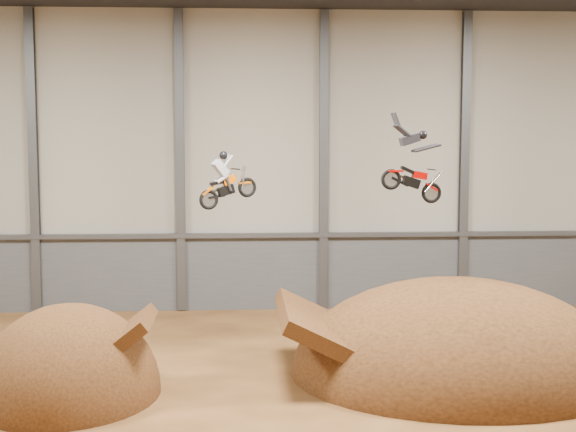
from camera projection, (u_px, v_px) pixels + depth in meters
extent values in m
plane|color=#4F2E15|center=(260.00, 419.00, 23.18)|extent=(40.00, 40.00, 0.00)
cube|color=#A49F91|center=(252.00, 161.00, 37.39)|extent=(40.00, 0.10, 14.00)
cube|color=#4E5156|center=(253.00, 273.00, 37.81)|extent=(39.80, 0.18, 3.50)
cube|color=#47494F|center=(253.00, 235.00, 37.48)|extent=(39.80, 0.35, 0.20)
cube|color=#47494F|center=(34.00, 162.00, 36.62)|extent=(0.40, 0.36, 13.90)
cube|color=#47494F|center=(180.00, 162.00, 37.00)|extent=(0.40, 0.36, 13.90)
cube|color=#47494F|center=(324.00, 161.00, 37.38)|extent=(0.40, 0.36, 13.90)
cube|color=#47494F|center=(464.00, 161.00, 37.76)|extent=(0.40, 0.36, 13.90)
ellipsoid|color=#361D0D|center=(69.00, 395.00, 25.37)|extent=(5.79, 6.68, 5.79)
ellipsoid|color=#361D0D|center=(456.00, 373.00, 27.69)|extent=(11.42, 10.10, 6.59)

